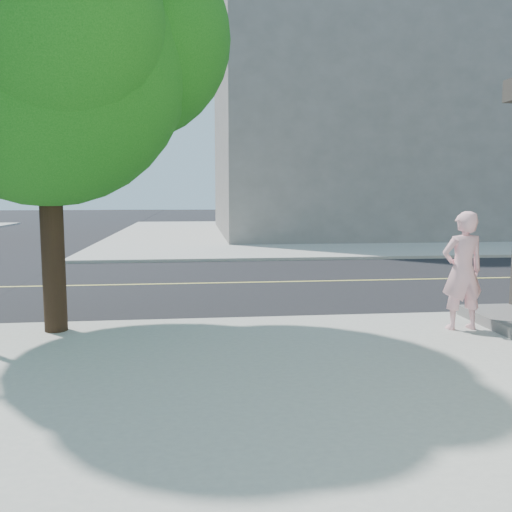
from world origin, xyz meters
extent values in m
cube|color=black|center=(0.00, 4.50, 0.01)|extent=(140.00, 9.00, 0.01)
cube|color=#A6A59B|center=(13.50, 21.50, 0.06)|extent=(29.00, 25.00, 0.12)
cube|color=slate|center=(14.00, 22.00, 7.12)|extent=(18.00, 16.00, 14.00)
imported|color=#FDB4BC|center=(7.93, -1.27, 1.11)|extent=(0.74, 0.51, 1.97)
cylinder|color=black|center=(1.23, -0.62, 1.96)|extent=(0.37, 0.37, 3.67)
sphere|color=#1D6A17|center=(1.23, -0.62, 4.41)|extent=(4.49, 4.49, 4.49)
sphere|color=#1D6A17|center=(2.45, -0.01, 5.02)|extent=(3.47, 3.47, 3.47)
sphere|color=#1D6A17|center=(1.64, -1.74, 4.71)|extent=(3.06, 3.06, 3.06)
camera|label=1|loc=(3.54, -9.65, 2.38)|focal=37.83mm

